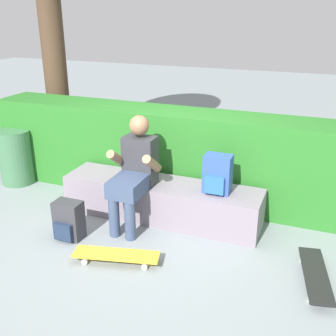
{
  "coord_description": "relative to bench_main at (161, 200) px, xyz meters",
  "views": [
    {
      "loc": [
        1.56,
        -3.37,
        2.22
      ],
      "look_at": [
        0.05,
        0.48,
        0.58
      ],
      "focal_mm": 43.99,
      "sensor_mm": 36.0,
      "label": 1
    }
  ],
  "objects": [
    {
      "name": "ground_plane",
      "position": [
        0.0,
        -0.41,
        -0.21
      ],
      "size": [
        24.0,
        24.0,
        0.0
      ],
      "primitive_type": "plane",
      "color": "gray"
    },
    {
      "name": "bench_main",
      "position": [
        0.0,
        0.0,
        0.0
      ],
      "size": [
        2.2,
        0.51,
        0.42
      ],
      "color": "slate",
      "rests_on": "ground"
    },
    {
      "name": "person_skater",
      "position": [
        -0.21,
        -0.22,
        0.42
      ],
      "size": [
        0.49,
        0.62,
        1.17
      ],
      "color": "#333338",
      "rests_on": "ground"
    },
    {
      "name": "skateboard_near_person",
      "position": [
        -0.06,
        -0.95,
        -0.14
      ],
      "size": [
        0.82,
        0.38,
        0.09
      ],
      "color": "gold",
      "rests_on": "ground"
    },
    {
      "name": "skateboard_beside_bench",
      "position": [
        1.67,
        -0.59,
        -0.14
      ],
      "size": [
        0.35,
        0.82,
        0.09
      ],
      "color": "black",
      "rests_on": "ground"
    },
    {
      "name": "backpack_on_bench",
      "position": [
        0.62,
        -0.01,
        0.41
      ],
      "size": [
        0.28,
        0.23,
        0.4
      ],
      "color": "#2D4C99",
      "rests_on": "bench_main"
    },
    {
      "name": "backpack_on_ground",
      "position": [
        -0.71,
        -0.74,
        -0.02
      ],
      "size": [
        0.28,
        0.23,
        0.4
      ],
      "color": "#333338",
      "rests_on": "ground"
    },
    {
      "name": "hedge_row",
      "position": [
        0.39,
        0.62,
        0.33
      ],
      "size": [
        5.7,
        0.58,
        1.08
      ],
      "color": "#266A23",
      "rests_on": "ground"
    },
    {
      "name": "trash_bin",
      "position": [
        -2.16,
        0.22,
        0.15
      ],
      "size": [
        0.43,
        0.43,
        0.72
      ],
      "color": "#3D6B47",
      "rests_on": "ground"
    }
  ]
}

